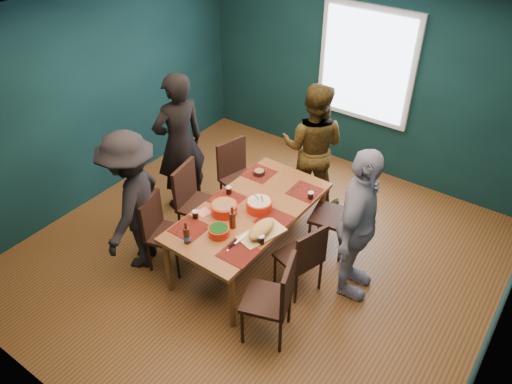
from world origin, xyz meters
TOP-DOWN VIEW (x-y plane):
  - room at (0.00, 0.27)m, footprint 5.01×5.01m
  - dining_table at (-0.05, -0.09)m, footprint 1.00×1.95m
  - chair_left_far at (-0.77, 0.62)m, footprint 0.53×0.53m
  - chair_left_mid at (-0.84, -0.13)m, footprint 0.52×0.52m
  - chair_left_near at (-0.82, -0.71)m, footprint 0.50×0.50m
  - chair_right_far at (0.68, 0.64)m, footprint 0.51×0.51m
  - chair_right_mid at (0.70, -0.17)m, footprint 0.50×0.50m
  - chair_right_near at (0.78, -0.82)m, footprint 0.55×0.55m
  - person_far_left at (-1.40, 0.28)m, footprint 0.64×0.78m
  - person_back at (-0.07, 1.27)m, footprint 0.98×0.86m
  - person_right at (1.09, 0.17)m, footprint 0.60×1.08m
  - person_near_left at (-1.08, -0.82)m, footprint 0.99×1.23m
  - bowl_salad at (-0.24, -0.30)m, footprint 0.29×0.29m
  - bowl_dumpling at (0.03, -0.03)m, footprint 0.29×0.29m
  - bowl_herbs at (-0.06, -0.61)m, footprint 0.22×0.22m
  - cutting_board at (0.29, -0.36)m, footprint 0.37×0.63m
  - small_bowl at (-0.36, 0.52)m, footprint 0.14×0.14m
  - beer_bottle_a at (-0.25, -0.89)m, footprint 0.07×0.07m
  - beer_bottle_b at (-0.02, -0.44)m, footprint 0.07×0.07m
  - cola_glass_a at (-0.43, -0.55)m, footprint 0.07×0.07m
  - cola_glass_b at (0.36, -0.47)m, footprint 0.07×0.07m
  - cola_glass_c at (0.39, 0.46)m, footprint 0.06×0.06m
  - cola_glass_d at (-0.42, 0.00)m, footprint 0.07×0.07m
  - napkin_a at (0.32, -0.06)m, footprint 0.15×0.15m
  - napkin_b at (-0.43, -0.42)m, footprint 0.17×0.17m
  - napkin_c at (0.30, -0.78)m, footprint 0.17×0.17m

SIDE VIEW (x-z plane):
  - chair_right_mid at x=0.70m, z-range 0.07..0.96m
  - chair_left_near at x=-0.82m, z-range 0.07..0.97m
  - chair_right_near at x=0.78m, z-range 0.08..1.05m
  - chair_left_far at x=-0.77m, z-range 0.08..1.05m
  - chair_right_far at x=0.68m, z-range 0.08..1.05m
  - chair_left_mid at x=-0.84m, z-range 0.08..1.07m
  - dining_table at x=-0.05m, z-range 0.30..1.03m
  - napkin_a at x=0.32m, z-range 0.73..0.74m
  - napkin_b at x=-0.43m, z-range 0.73..0.74m
  - napkin_c at x=0.30m, z-range 0.73..0.74m
  - small_bowl at x=-0.36m, z-range 0.73..0.79m
  - cola_glass_c at x=0.39m, z-range 0.74..0.83m
  - cola_glass_a at x=-0.43m, z-range 0.74..0.83m
  - bowl_herbs at x=-0.06m, z-range 0.74..0.83m
  - cola_glass_d at x=-0.42m, z-range 0.74..0.83m
  - cola_glass_b at x=0.36m, z-range 0.74..0.84m
  - cutting_board at x=0.29m, z-range 0.73..0.86m
  - bowl_salad at x=-0.24m, z-range 0.74..0.86m
  - bowl_dumpling at x=0.03m, z-range 0.66..0.93m
  - beer_bottle_a at x=-0.25m, z-range 0.70..0.96m
  - person_near_left at x=-1.08m, z-range 0.00..1.67m
  - beer_bottle_b at x=-0.02m, z-range 0.70..0.97m
  - person_back at x=-0.07m, z-range 0.00..1.70m
  - person_right at x=1.09m, z-range 0.00..1.74m
  - person_far_left at x=-1.40m, z-range 0.00..1.85m
  - room at x=0.00m, z-range 0.01..2.73m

